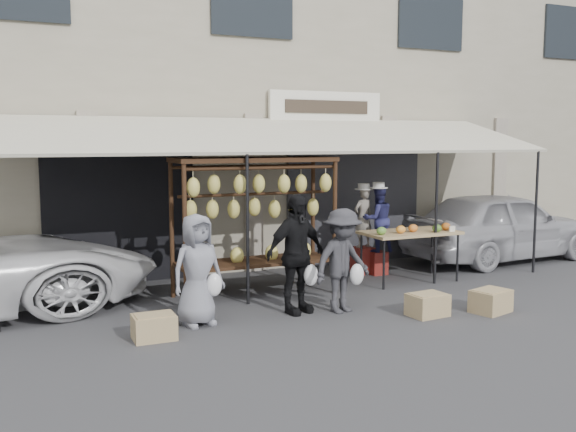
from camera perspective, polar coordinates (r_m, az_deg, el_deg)
name	(u,v)px	position (r m, az deg, el deg)	size (l,w,h in m)	color
ground_plane	(341,315)	(9.36, 4.77, -8.80)	(90.00, 90.00, 0.00)	#2D2D30
shophouse	(205,90)	(15.07, -7.36, 11.06)	(24.00, 6.15, 7.30)	#9F9681
awning	(279,136)	(11.07, -0.82, 7.11)	(10.00, 2.35, 2.92)	#BBB3A1
banana_rack	(255,200)	(10.22, -2.93, 1.45)	(2.60, 0.90, 2.24)	black
produce_table	(411,233)	(11.55, 10.87, -1.52)	(1.70, 0.90, 1.04)	tan
vendor_left	(363,218)	(12.08, 6.71, -0.14)	(0.41, 0.27, 1.12)	gray
vendor_right	(378,219)	(12.04, 8.00, -0.27)	(0.60, 0.46, 1.23)	navy
customer_left	(197,270)	(8.77, -8.07, -4.77)	(0.75, 0.49, 1.53)	slate
customer_mid	(296,254)	(9.29, 0.69, -3.39)	(1.02, 0.42, 1.74)	black
customer_right	(342,261)	(9.38, 4.84, -3.98)	(0.99, 0.57, 1.53)	#302F34
stool_left	(363,260)	(12.20, 6.66, -3.93)	(0.36, 0.36, 0.50)	maroon
stool_right	(377,263)	(12.17, 7.94, -4.15)	(0.31, 0.31, 0.43)	maroon
crate_near_a	(428,305)	(9.49, 12.30, -7.73)	(0.53, 0.40, 0.32)	tan
crate_near_b	(491,301)	(9.91, 17.57, -7.23)	(0.55, 0.42, 0.33)	tan
crate_far	(154,327)	(8.40, -11.82, -9.65)	(0.52, 0.40, 0.31)	tan
sedan	(501,225)	(14.06, 18.39, -0.80)	(1.74, 4.33, 1.47)	#AFAFB5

